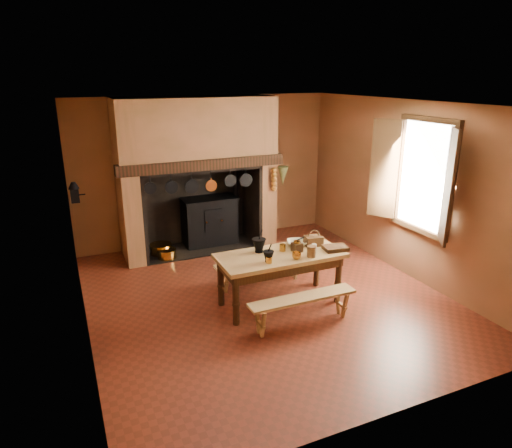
% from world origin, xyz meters
% --- Properties ---
extents(floor, '(5.50, 5.50, 0.00)m').
position_xyz_m(floor, '(0.00, 0.00, 0.00)').
color(floor, maroon).
rests_on(floor, ground).
extents(ceiling, '(5.50, 5.50, 0.00)m').
position_xyz_m(ceiling, '(0.00, 0.00, 2.80)').
color(ceiling, silver).
rests_on(ceiling, back_wall).
extents(back_wall, '(5.00, 0.02, 2.80)m').
position_xyz_m(back_wall, '(0.00, 2.75, 1.40)').
color(back_wall, '#965B3C').
rests_on(back_wall, floor).
extents(wall_left, '(0.02, 5.50, 2.80)m').
position_xyz_m(wall_left, '(-2.50, 0.00, 1.40)').
color(wall_left, '#965B3C').
rests_on(wall_left, floor).
extents(wall_right, '(0.02, 5.50, 2.80)m').
position_xyz_m(wall_right, '(2.50, 0.00, 1.40)').
color(wall_right, '#965B3C').
rests_on(wall_right, floor).
extents(wall_front, '(5.00, 0.02, 2.80)m').
position_xyz_m(wall_front, '(0.00, -2.75, 1.40)').
color(wall_front, '#965B3C').
rests_on(wall_front, floor).
extents(chimney_breast, '(2.95, 0.96, 2.80)m').
position_xyz_m(chimney_breast, '(-0.30, 2.31, 1.81)').
color(chimney_breast, '#965B3C').
rests_on(chimney_breast, floor).
extents(iron_range, '(1.12, 0.55, 1.60)m').
position_xyz_m(iron_range, '(-0.04, 2.45, 0.48)').
color(iron_range, black).
rests_on(iron_range, floor).
extents(hearth_pans, '(0.51, 0.62, 0.20)m').
position_xyz_m(hearth_pans, '(-1.05, 2.22, 0.09)').
color(hearth_pans, '#B67E2A').
rests_on(hearth_pans, floor).
extents(hanging_pans, '(1.92, 0.29, 0.27)m').
position_xyz_m(hanging_pans, '(-0.34, 1.81, 1.36)').
color(hanging_pans, black).
rests_on(hanging_pans, chimney_breast).
extents(onion_string, '(0.12, 0.10, 0.46)m').
position_xyz_m(onion_string, '(1.00, 1.79, 1.33)').
color(onion_string, '#9C5C1C').
rests_on(onion_string, chimney_breast).
extents(herb_bunch, '(0.20, 0.20, 0.35)m').
position_xyz_m(herb_bunch, '(1.18, 1.79, 1.38)').
color(herb_bunch, brown).
rests_on(herb_bunch, chimney_breast).
extents(window, '(0.39, 1.75, 1.76)m').
position_xyz_m(window, '(2.35, -0.40, 1.70)').
color(window, white).
rests_on(window, wall_right).
extents(wall_coffee_mill, '(0.23, 0.16, 0.31)m').
position_xyz_m(wall_coffee_mill, '(-2.42, 1.55, 1.52)').
color(wall_coffee_mill, black).
rests_on(wall_coffee_mill, wall_left).
extents(work_table, '(1.78, 0.79, 0.77)m').
position_xyz_m(work_table, '(0.11, -0.27, 0.65)').
color(work_table, tan).
rests_on(work_table, floor).
extents(bench_front, '(1.49, 0.26, 0.42)m').
position_xyz_m(bench_front, '(0.11, -0.94, 0.31)').
color(bench_front, tan).
rests_on(bench_front, floor).
extents(bench_back, '(1.47, 0.26, 0.41)m').
position_xyz_m(bench_back, '(0.11, 0.40, 0.31)').
color(bench_back, tan).
rests_on(bench_back, floor).
extents(mortar_large, '(0.20, 0.20, 0.34)m').
position_xyz_m(mortar_large, '(-0.14, -0.09, 0.88)').
color(mortar_large, black).
rests_on(mortar_large, work_table).
extents(mortar_small, '(0.15, 0.15, 0.26)m').
position_xyz_m(mortar_small, '(-0.16, -0.45, 0.86)').
color(mortar_small, black).
rests_on(mortar_small, work_table).
extents(coffee_grinder, '(0.18, 0.14, 0.20)m').
position_xyz_m(coffee_grinder, '(0.36, -0.29, 0.85)').
color(coffee_grinder, '#3B2913').
rests_on(coffee_grinder, work_table).
extents(brass_mug_a, '(0.10, 0.10, 0.09)m').
position_xyz_m(brass_mug_a, '(-0.18, -0.50, 0.82)').
color(brass_mug_a, '#B67E2A').
rests_on(brass_mug_a, work_table).
extents(brass_mug_b, '(0.11, 0.11, 0.10)m').
position_xyz_m(brass_mug_b, '(0.18, -0.19, 0.82)').
color(brass_mug_b, '#B67E2A').
rests_on(brass_mug_b, work_table).
extents(mixing_bowl, '(0.39, 0.39, 0.07)m').
position_xyz_m(mixing_bowl, '(0.48, -0.07, 0.81)').
color(mixing_bowl, '#BCBA90').
rests_on(mixing_bowl, work_table).
extents(stoneware_crock, '(0.14, 0.14, 0.16)m').
position_xyz_m(stoneware_crock, '(0.45, -0.54, 0.85)').
color(stoneware_crock, brown).
rests_on(stoneware_crock, work_table).
extents(glass_jar, '(0.09, 0.09, 0.13)m').
position_xyz_m(glass_jar, '(0.56, -0.42, 0.83)').
color(glass_jar, beige).
rests_on(glass_jar, work_table).
extents(wicker_basket, '(0.27, 0.21, 0.24)m').
position_xyz_m(wicker_basket, '(0.70, -0.16, 0.85)').
color(wicker_basket, '#4C2F16').
rests_on(wicker_basket, work_table).
extents(wooden_tray, '(0.36, 0.28, 0.06)m').
position_xyz_m(wooden_tray, '(0.90, -0.45, 0.80)').
color(wooden_tray, '#3B2913').
rests_on(wooden_tray, work_table).
extents(brass_cup, '(0.16, 0.16, 0.10)m').
position_xyz_m(brass_cup, '(0.22, -0.53, 0.82)').
color(brass_cup, '#B67E2A').
rests_on(brass_cup, work_table).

